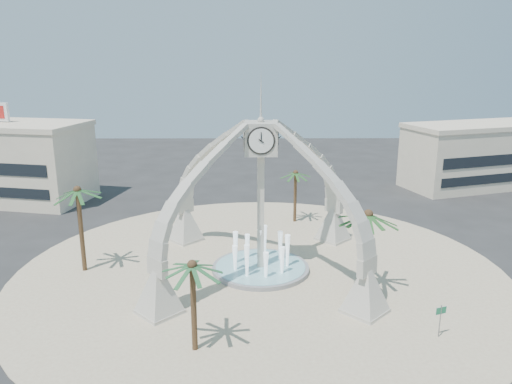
{
  "coord_description": "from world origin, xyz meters",
  "views": [
    {
      "loc": [
        -0.67,
        -38.09,
        17.06
      ],
      "look_at": [
        -0.36,
        2.0,
        6.21
      ],
      "focal_mm": 35.0,
      "sensor_mm": 36.0,
      "label": 1
    }
  ],
  "objects_px": {
    "palm_north": "(296,173)",
    "palm_south": "(192,266)",
    "street_sign": "(441,315)",
    "palm_west": "(77,191)",
    "fountain": "(261,267)",
    "clock_tower": "(261,195)",
    "palm_east": "(368,215)"
  },
  "relations": [
    {
      "from": "fountain",
      "to": "palm_west",
      "type": "relative_size",
      "value": 1.04
    },
    {
      "from": "clock_tower",
      "to": "palm_west",
      "type": "height_order",
      "value": "clock_tower"
    },
    {
      "from": "palm_west",
      "to": "palm_north",
      "type": "height_order",
      "value": "palm_west"
    },
    {
      "from": "palm_south",
      "to": "street_sign",
      "type": "relative_size",
      "value": 2.77
    },
    {
      "from": "palm_west",
      "to": "palm_south",
      "type": "distance_m",
      "value": 15.67
    },
    {
      "from": "street_sign",
      "to": "palm_south",
      "type": "bearing_deg",
      "value": 164.03
    },
    {
      "from": "clock_tower",
      "to": "street_sign",
      "type": "distance_m",
      "value": 15.85
    },
    {
      "from": "street_sign",
      "to": "fountain",
      "type": "bearing_deg",
      "value": 116.44
    },
    {
      "from": "clock_tower",
      "to": "palm_east",
      "type": "bearing_deg",
      "value": -28.49
    },
    {
      "from": "clock_tower",
      "to": "palm_south",
      "type": "xyz_separation_m",
      "value": [
        -4.14,
        -11.51,
        -1.05
      ]
    },
    {
      "from": "clock_tower",
      "to": "palm_south",
      "type": "height_order",
      "value": "clock_tower"
    },
    {
      "from": "palm_east",
      "to": "street_sign",
      "type": "relative_size",
      "value": 3.13
    },
    {
      "from": "fountain",
      "to": "street_sign",
      "type": "xyz_separation_m",
      "value": [
        11.04,
        -10.27,
        1.31
      ]
    },
    {
      "from": "clock_tower",
      "to": "palm_east",
      "type": "distance_m",
      "value": 8.7
    },
    {
      "from": "clock_tower",
      "to": "palm_north",
      "type": "distance_m",
      "value": 13.35
    },
    {
      "from": "palm_east",
      "to": "palm_north",
      "type": "height_order",
      "value": "palm_east"
    },
    {
      "from": "palm_north",
      "to": "fountain",
      "type": "bearing_deg",
      "value": -106.94
    },
    {
      "from": "palm_south",
      "to": "street_sign",
      "type": "bearing_deg",
      "value": 4.67
    },
    {
      "from": "palm_south",
      "to": "clock_tower",
      "type": "bearing_deg",
      "value": 70.22
    },
    {
      "from": "palm_north",
      "to": "palm_south",
      "type": "height_order",
      "value": "palm_south"
    },
    {
      "from": "palm_east",
      "to": "palm_south",
      "type": "distance_m",
      "value": 13.91
    },
    {
      "from": "palm_north",
      "to": "street_sign",
      "type": "height_order",
      "value": "palm_north"
    },
    {
      "from": "palm_east",
      "to": "palm_north",
      "type": "distance_m",
      "value": 17.31
    },
    {
      "from": "palm_west",
      "to": "palm_north",
      "type": "relative_size",
      "value": 1.27
    },
    {
      "from": "palm_west",
      "to": "palm_north",
      "type": "bearing_deg",
      "value": 34.36
    },
    {
      "from": "clock_tower",
      "to": "fountain",
      "type": "bearing_deg",
      "value": 90.0
    },
    {
      "from": "palm_east",
      "to": "palm_south",
      "type": "bearing_deg",
      "value": -148.01
    },
    {
      "from": "palm_north",
      "to": "palm_west",
      "type": "bearing_deg",
      "value": -145.64
    },
    {
      "from": "fountain",
      "to": "palm_south",
      "type": "height_order",
      "value": "palm_south"
    },
    {
      "from": "palm_south",
      "to": "street_sign",
      "type": "xyz_separation_m",
      "value": [
        15.18,
        1.24,
        -3.84
      ]
    },
    {
      "from": "palm_north",
      "to": "street_sign",
      "type": "distance_m",
      "value": 24.37
    },
    {
      "from": "palm_south",
      "to": "street_sign",
      "type": "height_order",
      "value": "palm_south"
    }
  ]
}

